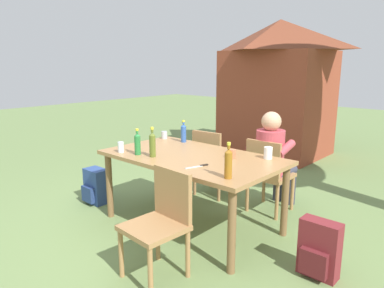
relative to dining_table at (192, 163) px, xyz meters
The scene contains 18 objects.
ground_plane 0.69m from the dining_table, ahead, with size 24.00×24.00×0.00m, color #6B844C.
dining_table is the anchor object (origin of this frame).
chair_far_right 0.95m from the dining_table, 63.44° to the left, with size 0.45×0.45×0.87m.
chair_near_right 0.95m from the dining_table, 63.26° to the right, with size 0.47×0.47×0.87m.
chair_far_left 0.95m from the dining_table, 116.11° to the left, with size 0.47×0.47×0.87m.
person_in_white_shirt 1.03m from the dining_table, 66.25° to the left, with size 0.47×0.61×1.18m.
bottle_amber 0.83m from the dining_table, 26.41° to the right, with size 0.06×0.06×0.30m.
bottle_green 0.60m from the dining_table, 141.46° to the right, with size 0.06×0.06×0.27m.
bottle_blue 0.68m from the dining_table, 141.04° to the left, with size 0.06×0.06×0.27m.
bottle_olive 0.45m from the dining_table, 130.43° to the right, with size 0.06×0.06×0.31m.
cup_glass 0.78m from the dining_table, 147.61° to the right, with size 0.06×0.06×0.11m, color silver.
cup_white 0.78m from the dining_table, 32.04° to the left, with size 0.08×0.08×0.12m, color white.
cup_terracotta 0.43m from the dining_table, 26.19° to the left, with size 0.07×0.07×0.09m, color #BC6B47.
cup_steel 0.92m from the dining_table, 154.51° to the left, with size 0.07×0.07×0.09m, color #B2B7BC.
table_knife 0.42m from the dining_table, 39.84° to the right, with size 0.09×0.24×0.01m.
backpack_by_near_side 1.44m from the dining_table, 166.20° to the right, with size 0.30×0.25×0.43m.
backpack_by_far_side 1.46m from the dining_table, ahead, with size 0.32×0.20×0.48m.
brick_kiosk 3.64m from the dining_table, 105.44° to the left, with size 2.04×1.67×2.48m.
Camera 1 is at (2.38, -2.64, 1.70)m, focal length 33.38 mm.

